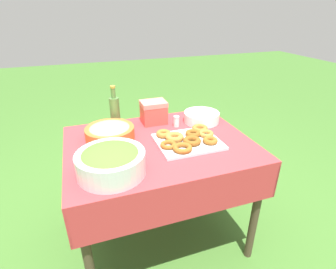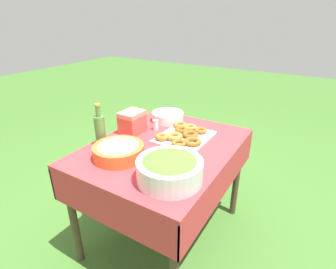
# 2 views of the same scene
# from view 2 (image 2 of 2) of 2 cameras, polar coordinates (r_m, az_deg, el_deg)

# --- Properties ---
(ground_plane) EXTENTS (14.00, 14.00, 0.00)m
(ground_plane) POSITION_cam_2_polar(r_m,az_deg,el_deg) (2.21, -0.78, -20.61)
(ground_plane) COLOR #3D6B28
(picnic_table) EXTENTS (1.14, 0.88, 0.78)m
(picnic_table) POSITION_cam_2_polar(r_m,az_deg,el_deg) (1.80, -0.90, -5.50)
(picnic_table) COLOR #B73338
(picnic_table) RESTS_ON ground_plane
(salad_bowl) EXTENTS (0.35, 0.35, 0.14)m
(salad_bowl) POSITION_cam_2_polar(r_m,az_deg,el_deg) (1.36, 0.35, -7.34)
(salad_bowl) COLOR silver
(salad_bowl) RESTS_ON picnic_table
(pasta_bowl) EXTENTS (0.31, 0.31, 0.10)m
(pasta_bowl) POSITION_cam_2_polar(r_m,az_deg,el_deg) (1.61, -10.72, -3.30)
(pasta_bowl) COLOR #E05B28
(pasta_bowl) RESTS_ON picnic_table
(donut_platter) EXTENTS (0.41, 0.35, 0.05)m
(donut_platter) POSITION_cam_2_polar(r_m,az_deg,el_deg) (1.84, 3.42, -0.16)
(donut_platter) COLOR silver
(donut_platter) RESTS_ON picnic_table
(plate_stack) EXTENTS (0.26, 0.26, 0.07)m
(plate_stack) POSITION_cam_2_polar(r_m,az_deg,el_deg) (2.14, -0.08, 3.94)
(plate_stack) COLOR white
(plate_stack) RESTS_ON picnic_table
(olive_oil_bottle) EXTENTS (0.07, 0.07, 0.29)m
(olive_oil_bottle) POSITION_cam_2_polar(r_m,az_deg,el_deg) (1.76, -14.57, 1.12)
(olive_oil_bottle) COLOR #4C7238
(olive_oil_bottle) RESTS_ON picnic_table
(cooler_box) EXTENTS (0.18, 0.14, 0.16)m
(cooler_box) POSITION_cam_2_polar(r_m,az_deg,el_deg) (1.92, -7.79, 2.69)
(cooler_box) COLOR #E04C42
(cooler_box) RESTS_ON picnic_table
(salt_shaker) EXTENTS (0.04, 0.04, 0.08)m
(salt_shaker) POSITION_cam_2_polar(r_m,az_deg,el_deg) (1.97, -2.71, 2.12)
(salt_shaker) COLOR white
(salt_shaker) RESTS_ON picnic_table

